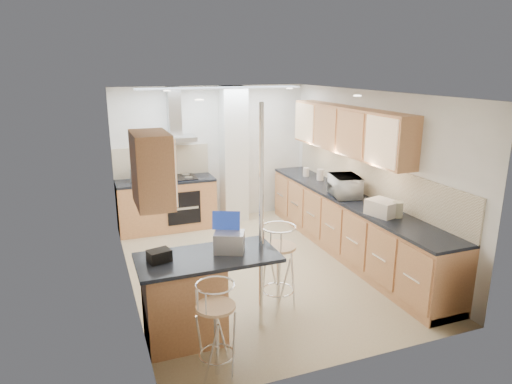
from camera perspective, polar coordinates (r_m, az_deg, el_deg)
name	(u,v)px	position (r m, az deg, el deg)	size (l,w,h in m)	color
ground	(258,267)	(6.77, 0.31, -9.34)	(4.80, 4.80, 0.00)	tan
room_shell	(270,157)	(6.74, 1.76, 4.35)	(3.64, 4.84, 2.51)	silver
right_counter	(349,225)	(7.23, 11.50, -4.07)	(0.63, 4.40, 0.92)	#B27247
back_counter	(167,204)	(8.29, -11.11, -1.51)	(1.70, 0.63, 0.92)	#B27247
peninsula	(209,296)	(5.02, -5.90, -12.81)	(1.47, 0.72, 0.94)	#B27247
microwave	(345,186)	(7.07, 11.12, 0.74)	(0.58, 0.39, 0.32)	white
laptop	(229,242)	(4.86, -3.35, -6.26)	(0.31, 0.23, 0.22)	#9A9CA1
bag	(159,256)	(4.74, -12.01, -7.80)	(0.22, 0.16, 0.12)	black
bar_stool_near	(216,330)	(4.45, -4.99, -16.75)	(0.39, 0.39, 0.95)	tan
bar_stool_end	(278,268)	(5.50, 2.82, -9.41)	(0.43, 0.43, 1.06)	tan
jar_a	(320,175)	(8.01, 8.03, 2.17)	(0.12, 0.12, 0.20)	beige
jar_b	(306,172)	(8.26, 6.27, 2.50)	(0.11, 0.11, 0.15)	beige
jar_c	(397,209)	(6.27, 17.27, -2.10)	(0.14, 0.14, 0.21)	#B6B192
jar_d	(399,210)	(6.38, 17.47, -2.20)	(0.10, 0.10, 0.13)	white
bread_bin	(383,208)	(6.30, 15.54, -1.91)	(0.30, 0.39, 0.20)	beige
kettle	(135,175)	(8.10, -14.90, 2.03)	(0.16, 0.16, 0.22)	#B5B9BA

